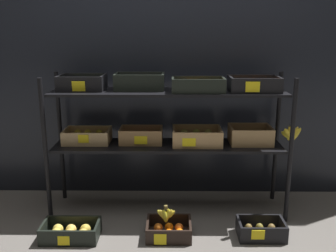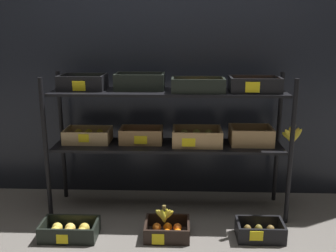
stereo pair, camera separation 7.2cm
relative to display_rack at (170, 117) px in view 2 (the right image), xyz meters
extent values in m
plane|color=#605B56|center=(-0.02, -0.01, -0.73)|extent=(10.00, 10.00, 0.00)
cube|color=black|center=(-0.02, 0.38, 0.42)|extent=(4.12, 0.12, 2.31)
cylinder|color=black|center=(-0.87, -0.20, -0.21)|extent=(0.03, 0.03, 1.04)
cylinder|color=black|center=(0.84, -0.20, -0.21)|extent=(0.03, 0.03, 1.04)
cylinder|color=black|center=(-0.87, 0.18, -0.21)|extent=(0.03, 0.03, 1.04)
cylinder|color=black|center=(0.84, 0.18, -0.21)|extent=(0.03, 0.03, 1.04)
cube|color=black|center=(-0.02, -0.01, -0.22)|extent=(1.68, 0.34, 0.02)
cube|color=black|center=(-0.02, -0.01, 0.18)|extent=(1.68, 0.34, 0.02)
cube|color=tan|center=(-0.63, 0.04, -0.20)|extent=(0.34, 0.23, 0.01)
cube|color=tan|center=(-0.63, -0.07, -0.15)|extent=(0.34, 0.02, 0.09)
cube|color=tan|center=(-0.63, 0.14, -0.15)|extent=(0.34, 0.02, 0.09)
cube|color=tan|center=(-0.79, 0.04, -0.15)|extent=(0.02, 0.20, 0.09)
cube|color=tan|center=(-0.46, 0.04, -0.15)|extent=(0.02, 0.20, 0.09)
ellipsoid|color=yellow|center=(-0.71, 0.01, -0.16)|extent=(0.06, 0.06, 0.08)
ellipsoid|color=yellow|center=(-0.63, 0.00, -0.16)|extent=(0.06, 0.06, 0.08)
ellipsoid|color=yellow|center=(-0.54, 0.00, -0.16)|extent=(0.06, 0.06, 0.08)
ellipsoid|color=yellow|center=(-0.71, 0.07, -0.16)|extent=(0.06, 0.06, 0.08)
ellipsoid|color=yellow|center=(-0.63, 0.07, -0.16)|extent=(0.06, 0.06, 0.08)
ellipsoid|color=yellow|center=(-0.54, 0.07, -0.16)|extent=(0.06, 0.06, 0.08)
cube|color=yellow|center=(-0.63, -0.08, -0.15)|extent=(0.08, 0.01, 0.06)
cube|color=#A87F51|center=(-0.22, 0.03, -0.20)|extent=(0.32, 0.20, 0.01)
cube|color=#A87F51|center=(-0.22, -0.06, -0.15)|extent=(0.32, 0.02, 0.10)
cube|color=#A87F51|center=(-0.22, 0.13, -0.15)|extent=(0.32, 0.02, 0.10)
cube|color=#A87F51|center=(-0.37, 0.03, -0.15)|extent=(0.02, 0.17, 0.10)
cube|color=#A87F51|center=(-0.07, 0.03, -0.15)|extent=(0.02, 0.17, 0.10)
sphere|color=red|center=(-0.27, 0.01, -0.16)|extent=(0.07, 0.07, 0.07)
sphere|color=red|center=(-0.17, 0.01, -0.16)|extent=(0.07, 0.07, 0.07)
sphere|color=red|center=(-0.28, 0.06, -0.16)|extent=(0.07, 0.07, 0.07)
sphere|color=red|center=(-0.16, 0.06, -0.16)|extent=(0.07, 0.07, 0.07)
cube|color=yellow|center=(-0.21, -0.07, -0.16)|extent=(0.09, 0.01, 0.06)
cube|color=tan|center=(0.20, 0.00, -0.20)|extent=(0.36, 0.26, 0.01)
cube|color=tan|center=(0.20, -0.12, -0.14)|extent=(0.36, 0.02, 0.11)
cube|color=tan|center=(0.20, 0.12, -0.14)|extent=(0.36, 0.02, 0.11)
cube|color=tan|center=(0.03, 0.00, -0.14)|extent=(0.02, 0.23, 0.11)
cube|color=tan|center=(0.37, 0.00, -0.14)|extent=(0.02, 0.23, 0.11)
ellipsoid|color=tan|center=(0.12, -0.04, -0.15)|extent=(0.07, 0.07, 0.09)
ellipsoid|color=tan|center=(0.20, -0.03, -0.15)|extent=(0.07, 0.07, 0.09)
ellipsoid|color=tan|center=(0.29, -0.04, -0.15)|extent=(0.07, 0.07, 0.09)
ellipsoid|color=#B7B450|center=(0.11, 0.04, -0.15)|extent=(0.07, 0.07, 0.09)
ellipsoid|color=#B1BD4C|center=(0.20, 0.04, -0.15)|extent=(0.07, 0.07, 0.09)
ellipsoid|color=#B9B04F|center=(0.29, 0.04, -0.15)|extent=(0.07, 0.07, 0.09)
cube|color=yellow|center=(0.14, -0.13, -0.15)|extent=(0.10, 0.01, 0.06)
cube|color=tan|center=(0.60, 0.03, -0.20)|extent=(0.31, 0.24, 0.01)
cube|color=tan|center=(0.60, -0.08, -0.14)|extent=(0.31, 0.02, 0.12)
cube|color=tan|center=(0.60, 0.14, -0.14)|extent=(0.31, 0.02, 0.12)
cube|color=tan|center=(0.46, 0.03, -0.14)|extent=(0.02, 0.21, 0.12)
cube|color=tan|center=(0.75, 0.03, -0.14)|extent=(0.02, 0.21, 0.12)
ellipsoid|color=brown|center=(0.53, -0.01, -0.16)|extent=(0.05, 0.05, 0.07)
ellipsoid|color=brown|center=(0.60, -0.01, -0.16)|extent=(0.05, 0.05, 0.07)
ellipsoid|color=brown|center=(0.68, -0.01, -0.16)|extent=(0.05, 0.05, 0.07)
ellipsoid|color=brown|center=(0.53, 0.07, -0.16)|extent=(0.05, 0.05, 0.07)
ellipsoid|color=brown|center=(0.60, 0.07, -0.16)|extent=(0.05, 0.05, 0.07)
ellipsoid|color=brown|center=(0.68, 0.06, -0.16)|extent=(0.05, 0.05, 0.07)
cube|color=black|center=(-0.64, 0.04, 0.20)|extent=(0.33, 0.25, 0.01)
cube|color=black|center=(-0.64, -0.08, 0.25)|extent=(0.33, 0.02, 0.10)
cube|color=black|center=(-0.64, 0.15, 0.25)|extent=(0.33, 0.02, 0.10)
cube|color=black|center=(-0.80, 0.04, 0.25)|extent=(0.02, 0.22, 0.10)
cube|color=black|center=(-0.49, 0.04, 0.25)|extent=(0.02, 0.22, 0.10)
sphere|color=#86B73C|center=(-0.73, 0.00, 0.24)|extent=(0.07, 0.07, 0.07)
sphere|color=#97B448|center=(-0.64, 0.00, 0.24)|extent=(0.07, 0.07, 0.07)
sphere|color=#81B746|center=(-0.57, 0.00, 0.24)|extent=(0.07, 0.07, 0.07)
sphere|color=#8BC340|center=(-0.72, 0.07, 0.24)|extent=(0.07, 0.07, 0.07)
sphere|color=#8FBC40|center=(-0.64, 0.07, 0.24)|extent=(0.07, 0.07, 0.07)
sphere|color=#87B93E|center=(-0.57, 0.08, 0.24)|extent=(0.07, 0.07, 0.07)
cube|color=yellow|center=(-0.64, -0.09, 0.23)|extent=(0.09, 0.01, 0.08)
cube|color=black|center=(-0.22, 0.04, 0.20)|extent=(0.36, 0.21, 0.01)
cube|color=black|center=(-0.22, -0.06, 0.26)|extent=(0.36, 0.02, 0.11)
cube|color=black|center=(-0.22, 0.14, 0.26)|extent=(0.36, 0.02, 0.11)
cube|color=black|center=(-0.40, 0.04, 0.26)|extent=(0.02, 0.18, 0.11)
cube|color=black|center=(-0.05, 0.04, 0.26)|extent=(0.02, 0.18, 0.11)
sphere|color=#611C4F|center=(-0.34, 0.01, 0.23)|extent=(0.05, 0.05, 0.05)
sphere|color=#6D284C|center=(-0.28, 0.01, 0.23)|extent=(0.05, 0.05, 0.05)
sphere|color=#5E1E51|center=(-0.23, 0.01, 0.23)|extent=(0.05, 0.05, 0.05)
sphere|color=#632E56|center=(-0.17, 0.01, 0.23)|extent=(0.05, 0.05, 0.05)
sphere|color=#69275C|center=(-0.11, 0.01, 0.23)|extent=(0.05, 0.05, 0.05)
sphere|color=#5C1E5A|center=(-0.34, 0.07, 0.23)|extent=(0.05, 0.05, 0.05)
sphere|color=#562A5B|center=(-0.28, 0.08, 0.23)|extent=(0.05, 0.05, 0.05)
sphere|color=#6A1856|center=(-0.22, 0.08, 0.23)|extent=(0.05, 0.05, 0.05)
sphere|color=#612C44|center=(-0.17, 0.08, 0.23)|extent=(0.05, 0.05, 0.05)
sphere|color=#592446|center=(-0.11, 0.07, 0.23)|extent=(0.05, 0.05, 0.05)
cube|color=black|center=(0.20, -0.06, 0.20)|extent=(0.37, 0.20, 0.01)
cube|color=black|center=(0.20, -0.15, 0.25)|extent=(0.37, 0.02, 0.09)
cube|color=black|center=(0.20, 0.04, 0.25)|extent=(0.37, 0.02, 0.09)
cube|color=black|center=(0.02, -0.06, 0.25)|extent=(0.02, 0.17, 0.09)
cube|color=black|center=(0.38, -0.06, 0.25)|extent=(0.02, 0.17, 0.09)
sphere|color=orange|center=(0.11, -0.08, 0.24)|extent=(0.07, 0.07, 0.07)
sphere|color=orange|center=(0.20, -0.08, 0.24)|extent=(0.07, 0.07, 0.07)
sphere|color=orange|center=(0.29, -0.08, 0.24)|extent=(0.07, 0.07, 0.07)
sphere|color=orange|center=(0.11, -0.03, 0.24)|extent=(0.07, 0.07, 0.07)
sphere|color=orange|center=(0.20, -0.03, 0.24)|extent=(0.07, 0.07, 0.07)
sphere|color=orange|center=(0.29, -0.03, 0.24)|extent=(0.07, 0.07, 0.07)
cube|color=black|center=(0.60, -0.03, 0.20)|extent=(0.36, 0.23, 0.01)
cube|color=black|center=(0.60, -0.14, 0.25)|extent=(0.36, 0.02, 0.09)
cube|color=black|center=(0.60, 0.07, 0.25)|extent=(0.36, 0.02, 0.09)
cube|color=black|center=(0.43, -0.03, 0.25)|extent=(0.02, 0.20, 0.09)
cube|color=black|center=(0.77, -0.03, 0.25)|extent=(0.02, 0.20, 0.09)
sphere|color=orange|center=(0.49, -0.06, 0.24)|extent=(0.06, 0.06, 0.06)
sphere|color=orange|center=(0.56, -0.07, 0.24)|extent=(0.06, 0.06, 0.06)
sphere|color=orange|center=(0.63, -0.06, 0.24)|extent=(0.06, 0.06, 0.06)
sphere|color=orange|center=(0.70, -0.06, 0.24)|extent=(0.06, 0.06, 0.06)
sphere|color=orange|center=(0.49, 0.00, 0.24)|extent=(0.06, 0.06, 0.06)
sphere|color=orange|center=(0.57, 0.00, 0.24)|extent=(0.06, 0.06, 0.06)
sphere|color=orange|center=(0.63, 0.01, 0.24)|extent=(0.06, 0.06, 0.06)
sphere|color=orange|center=(0.70, 0.00, 0.24)|extent=(0.06, 0.06, 0.06)
cube|color=yellow|center=(0.56, -0.15, 0.24)|extent=(0.10, 0.00, 0.07)
cylinder|color=brown|center=(0.88, -0.01, -0.08)|extent=(0.02, 0.02, 0.02)
ellipsoid|color=yellow|center=(0.86, -0.01, -0.14)|extent=(0.09, 0.03, 0.08)
ellipsoid|color=yellow|center=(0.87, -0.01, -0.14)|extent=(0.08, 0.03, 0.09)
ellipsoid|color=yellow|center=(0.88, 0.00, -0.14)|extent=(0.05, 0.03, 0.09)
ellipsoid|color=yellow|center=(0.89, 0.00, -0.14)|extent=(0.05, 0.03, 0.09)
ellipsoid|color=yellow|center=(0.90, 0.00, -0.14)|extent=(0.07, 0.03, 0.09)
ellipsoid|color=yellow|center=(0.91, -0.01, -0.14)|extent=(0.09, 0.03, 0.08)
cylinder|color=brown|center=(0.88, -0.08, -0.04)|extent=(0.02, 0.02, 0.02)
ellipsoid|color=yellow|center=(0.86, -0.09, -0.11)|extent=(0.10, 0.03, 0.11)
ellipsoid|color=yellow|center=(0.87, -0.08, -0.11)|extent=(0.06, 0.03, 0.12)
ellipsoid|color=yellow|center=(0.88, -0.08, -0.11)|extent=(0.03, 0.03, 0.11)
ellipsoid|color=yellow|center=(0.90, -0.08, -0.11)|extent=(0.07, 0.03, 0.12)
ellipsoid|color=yellow|center=(0.90, -0.09, -0.11)|extent=(0.09, 0.03, 0.11)
cube|color=black|center=(-0.66, -0.45, -0.73)|extent=(0.38, 0.22, 0.01)
cube|color=black|center=(-0.66, -0.56, -0.67)|extent=(0.38, 0.02, 0.10)
cube|color=black|center=(-0.66, -0.35, -0.67)|extent=(0.38, 0.02, 0.10)
cube|color=black|center=(-0.84, -0.45, -0.67)|extent=(0.02, 0.19, 0.10)
cube|color=black|center=(-0.48, -0.45, -0.67)|extent=(0.02, 0.19, 0.10)
sphere|color=gold|center=(-0.75, -0.48, -0.68)|extent=(0.07, 0.07, 0.07)
sphere|color=#E4B34B|center=(-0.66, -0.48, -0.68)|extent=(0.07, 0.07, 0.07)
sphere|color=gold|center=(-0.57, -0.48, -0.68)|extent=(0.07, 0.07, 0.07)
sphere|color=gold|center=(-0.75, -0.43, -0.68)|extent=(0.07, 0.07, 0.07)
sphere|color=#E6BF56|center=(-0.66, -0.43, -0.68)|extent=(0.07, 0.07, 0.07)
sphere|color=gold|center=(-0.57, -0.42, -0.68)|extent=(0.07, 0.07, 0.07)
cube|color=yellow|center=(-0.68, -0.57, -0.68)|extent=(0.08, 0.01, 0.06)
cube|color=black|center=(-0.01, -0.42, -0.73)|extent=(0.30, 0.24, 0.01)
cube|color=black|center=(-0.01, -0.53, -0.67)|extent=(0.30, 0.02, 0.09)
cube|color=black|center=(-0.01, -0.31, -0.67)|extent=(0.30, 0.02, 0.09)
cube|color=black|center=(-0.15, -0.42, -0.67)|extent=(0.02, 0.21, 0.09)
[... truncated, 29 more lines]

